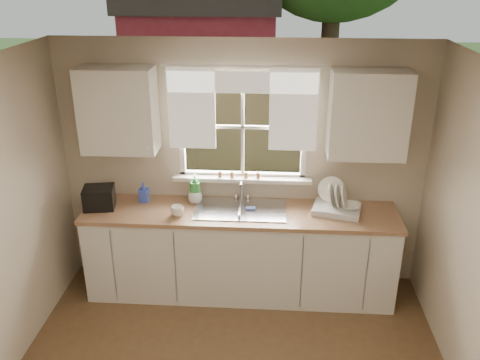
# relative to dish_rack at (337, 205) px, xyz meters

# --- Properties ---
(room_walls) EXTENTS (3.62, 4.02, 2.50)m
(room_walls) POSITION_rel_dish_rack_xyz_m (-0.92, -1.80, 0.26)
(room_walls) COLOR beige
(room_walls) RESTS_ON ground
(ceiling) EXTENTS (3.60, 4.00, 0.02)m
(ceiling) POSITION_rel_dish_rack_xyz_m (-0.92, -1.74, 1.52)
(ceiling) COLOR silver
(ceiling) RESTS_ON room_walls
(window) EXTENTS (1.38, 0.16, 1.06)m
(window) POSITION_rel_dish_rack_xyz_m (-0.92, 0.26, 0.51)
(window) COLOR white
(window) RESTS_ON room_walls
(curtains) EXTENTS (1.50, 0.03, 0.81)m
(curtains) POSITION_rel_dish_rack_xyz_m (-0.92, 0.21, 0.96)
(curtains) COLOR white
(curtains) RESTS_ON room_walls
(base_cabinets) EXTENTS (3.00, 0.62, 0.87)m
(base_cabinets) POSITION_rel_dish_rack_xyz_m (-0.92, -0.06, -0.54)
(base_cabinets) COLOR silver
(base_cabinets) RESTS_ON ground
(countertop) EXTENTS (3.04, 0.65, 0.04)m
(countertop) POSITION_rel_dish_rack_xyz_m (-0.92, -0.06, -0.09)
(countertop) COLOR #A07450
(countertop) RESTS_ON base_cabinets
(upper_cabinet_left) EXTENTS (0.70, 0.33, 0.80)m
(upper_cabinet_left) POSITION_rel_dish_rack_xyz_m (-2.07, 0.09, 0.87)
(upper_cabinet_left) COLOR silver
(upper_cabinet_left) RESTS_ON room_walls
(upper_cabinet_right) EXTENTS (0.70, 0.33, 0.80)m
(upper_cabinet_right) POSITION_rel_dish_rack_xyz_m (0.23, 0.09, 0.87)
(upper_cabinet_right) COLOR silver
(upper_cabinet_right) RESTS_ON room_walls
(wall_outlet) EXTENTS (0.08, 0.01, 0.12)m
(wall_outlet) POSITION_rel_dish_rack_xyz_m (-0.04, 0.25, 0.10)
(wall_outlet) COLOR beige
(wall_outlet) RESTS_ON room_walls
(sill_jars) EXTENTS (0.42, 0.04, 0.06)m
(sill_jars) POSITION_rel_dish_rack_xyz_m (-0.95, 0.20, 0.20)
(sill_jars) COLOR brown
(sill_jars) RESTS_ON window
(sink) EXTENTS (0.88, 0.52, 0.40)m
(sink) POSITION_rel_dish_rack_xyz_m (-0.92, -0.02, -0.14)
(sink) COLOR #B7B7BC
(sink) RESTS_ON countertop
(dish_rack) EXTENTS (0.50, 0.42, 0.31)m
(dish_rack) POSITION_rel_dish_rack_xyz_m (0.00, 0.00, 0.00)
(dish_rack) COLOR silver
(dish_rack) RESTS_ON countertop
(bowl) EXTENTS (0.20, 0.20, 0.05)m
(bowl) POSITION_rel_dish_rack_xyz_m (0.12, -0.05, 0.02)
(bowl) COLOR white
(bowl) RESTS_ON dish_rack
(soap_bottle_a) EXTENTS (0.13, 0.13, 0.30)m
(soap_bottle_a) POSITION_rel_dish_rack_xyz_m (-1.38, 0.11, 0.08)
(soap_bottle_a) COLOR green
(soap_bottle_a) RESTS_ON countertop
(soap_bottle_b) EXTENTS (0.10, 0.10, 0.20)m
(soap_bottle_b) POSITION_rel_dish_rack_xyz_m (-1.90, 0.09, 0.03)
(soap_bottle_b) COLOR blue
(soap_bottle_b) RESTS_ON countertop
(soap_bottle_c) EXTENTS (0.16, 0.16, 0.18)m
(soap_bottle_c) POSITION_rel_dish_rack_xyz_m (-1.38, 0.10, 0.03)
(soap_bottle_c) COLOR beige
(soap_bottle_c) RESTS_ON countertop
(saucer) EXTENTS (0.18, 0.18, 0.01)m
(saucer) POSITION_rel_dish_rack_xyz_m (-2.32, -0.08, -0.06)
(saucer) COLOR silver
(saucer) RESTS_ON countertop
(cup) EXTENTS (0.14, 0.14, 0.10)m
(cup) POSITION_rel_dish_rack_xyz_m (-1.51, -0.19, -0.02)
(cup) COLOR silver
(cup) RESTS_ON countertop
(black_appliance) EXTENTS (0.33, 0.30, 0.21)m
(black_appliance) POSITION_rel_dish_rack_xyz_m (-2.30, -0.07, 0.04)
(black_appliance) COLOR black
(black_appliance) RESTS_ON countertop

